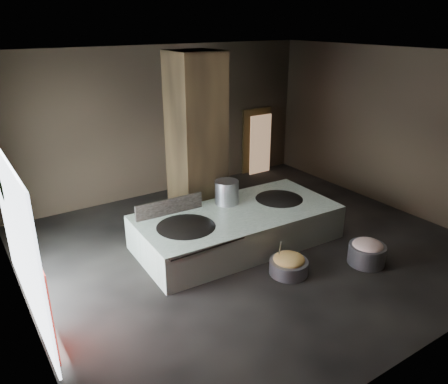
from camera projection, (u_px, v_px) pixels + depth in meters
floor at (248, 248)px, 10.72m from camera, size 10.00×9.00×0.10m
ceiling at (252, 52)px, 9.01m from camera, size 10.00×9.00×0.10m
back_wall at (162, 121)px, 13.39m from camera, size 10.00×0.10×4.50m
front_wall at (436, 237)px, 6.34m from camera, size 10.00×0.10×4.50m
left_wall at (7, 208)px, 7.29m from camera, size 0.10×9.00×4.50m
right_wall at (392, 129)px, 12.44m from camera, size 0.10×9.00×4.50m
pillar at (196, 142)px, 11.19m from camera, size 1.20×1.20×4.50m
hearth_platform at (237, 227)px, 10.74m from camera, size 4.98×2.52×0.85m
platform_cap at (238, 212)px, 10.59m from camera, size 4.80×2.30×0.03m
wok_left at (186, 231)px, 9.84m from camera, size 1.55×1.55×0.43m
wok_left_rim at (186, 228)px, 9.81m from camera, size 1.58×1.58×0.05m
wok_right at (279, 202)px, 11.35m from camera, size 1.44×1.44×0.40m
wok_right_rim at (279, 200)px, 11.32m from camera, size 1.47×1.47×0.05m
stock_pot at (227, 193)px, 10.93m from camera, size 0.60×0.60×0.64m
splash_guard at (170, 207)px, 10.35m from camera, size 1.71×0.12×0.43m
cook at (221, 184)px, 12.30m from camera, size 0.65×0.44×1.70m
veg_basin at (289, 267)px, 9.52m from camera, size 0.96×0.96×0.31m
veg_fill at (289, 259)px, 9.45m from camera, size 0.69×0.69×0.21m
ladle at (280, 250)px, 9.41m from camera, size 0.21×0.29×0.60m
meat_basin at (367, 254)px, 9.89m from camera, size 1.09×1.09×0.45m
meat_fill at (368, 246)px, 9.81m from camera, size 0.69×0.69×0.26m
doorway_near at (198, 152)px, 14.36m from camera, size 1.18×0.08×2.38m
doorway_near_glow at (198, 156)px, 14.13m from camera, size 0.82×0.04×1.93m
doorway_far at (256, 141)px, 15.58m from camera, size 1.18×0.08×2.38m
doorway_far_glow at (260, 144)px, 15.40m from camera, size 0.88×0.04×2.09m
left_opening at (18, 237)px, 7.74m from camera, size 0.04×4.20×3.10m
pavilion_sliver at (46, 308)px, 7.04m from camera, size 0.05×0.90×1.70m
tree_silhouette at (8, 186)px, 8.42m from camera, size 0.28×1.10×1.10m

